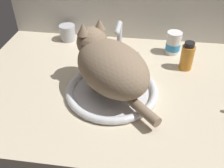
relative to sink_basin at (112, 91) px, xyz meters
The scene contains 8 objects.
countertop 7.43cm from the sink_basin, 55.41° to the left, with size 114.79×73.06×3.00cm, color beige.
backsplash_wall 46.18cm from the sink_basin, 84.81° to the left, with size 114.79×2.40×38.55cm, color beige.
sink_basin is the anchor object (origin of this frame).
faucet 20.75cm from the sink_basin, 90.00° to the left, with size 18.60×10.57×17.85cm.
cat 10.16cm from the sink_basin, 133.15° to the left, with size 34.40×34.88×19.91cm.
metal_jar 44.93cm from the sink_basin, 125.38° to the left, with size 7.25×7.25×7.19cm.
pill_bottle 38.13cm from the sink_basin, 54.54° to the left, with size 6.23×6.23×9.65cm.
amber_bottle 33.13cm from the sink_basin, 36.11° to the left, with size 4.98×4.98×11.50cm.
Camera 1 is at (5.34, -72.76, 58.99)cm, focal length 40.40 mm.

